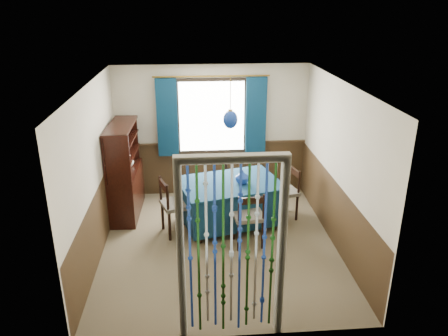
{
  "coord_description": "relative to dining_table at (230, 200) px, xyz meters",
  "views": [
    {
      "loc": [
        -0.4,
        -5.93,
        3.6
      ],
      "look_at": [
        0.11,
        0.46,
        1.1
      ],
      "focal_mm": 35.0,
      "sensor_mm": 36.0,
      "label": 1
    }
  ],
  "objects": [
    {
      "name": "chair_left",
      "position": [
        -0.91,
        -0.21,
        0.06
      ],
      "size": [
        0.58,
        0.6,
        0.96
      ],
      "rotation": [
        0.0,
        0.0,
        -1.24
      ],
      "color": "black",
      "rests_on": "floor"
    },
    {
      "name": "wall_right",
      "position": [
        1.58,
        -0.63,
        0.8
      ],
      "size": [
        0.0,
        4.0,
        4.0
      ],
      "primitive_type": "plane",
      "rotation": [
        1.57,
        0.0,
        -1.57
      ],
      "color": "beige",
      "rests_on": "ground"
    },
    {
      "name": "doorway",
      "position": [
        -0.22,
        -2.57,
        0.6
      ],
      "size": [
        1.16,
        0.12,
        2.18
      ],
      "primitive_type": null,
      "color": "silver",
      "rests_on": "ground"
    },
    {
      "name": "wall_left",
      "position": [
        -2.02,
        -0.63,
        0.8
      ],
      "size": [
        0.0,
        4.0,
        4.0
      ],
      "primitive_type": "plane",
      "rotation": [
        1.57,
        0.0,
        1.57
      ],
      "color": "beige",
      "rests_on": "ground"
    },
    {
      "name": "vase_sideboard",
      "position": [
        -1.72,
        0.8,
        0.46
      ],
      "size": [
        0.19,
        0.19,
        0.2
      ],
      "primitive_type": "imported",
      "rotation": [
        0.0,
        0.0,
        0.0
      ],
      "color": "beige",
      "rests_on": "sideboard"
    },
    {
      "name": "chair_near",
      "position": [
        0.23,
        -0.67,
        0.04
      ],
      "size": [
        0.5,
        0.48,
        0.92
      ],
      "rotation": [
        0.0,
        0.0,
        0.11
      ],
      "color": "black",
      "rests_on": "floor"
    },
    {
      "name": "chair_far",
      "position": [
        -0.16,
        0.71,
        0.05
      ],
      "size": [
        0.52,
        0.51,
        0.94
      ],
      "rotation": [
        0.0,
        0.0,
        3.28
      ],
      "color": "black",
      "rests_on": "floor"
    },
    {
      "name": "wainscot_left",
      "position": [
        -2.01,
        -0.63,
        0.05
      ],
      "size": [
        0.0,
        4.0,
        4.0
      ],
      "primitive_type": "plane",
      "rotation": [
        1.57,
        0.0,
        1.57
      ],
      "color": "#3B2816",
      "rests_on": "ground"
    },
    {
      "name": "sideboard",
      "position": [
        -1.78,
        0.57,
        0.12
      ],
      "size": [
        0.48,
        1.26,
        1.64
      ],
      "rotation": [
        0.0,
        0.0,
        -0.03
      ],
      "color": "black",
      "rests_on": "floor"
    },
    {
      "name": "window",
      "position": [
        -0.22,
        1.32,
        1.1
      ],
      "size": [
        1.32,
        0.12,
        1.42
      ],
      "primitive_type": "cube",
      "color": "black",
      "rests_on": "wall_back"
    },
    {
      "name": "wainscot_right",
      "position": [
        1.56,
        -0.63,
        0.05
      ],
      "size": [
        0.0,
        4.0,
        4.0
      ],
      "primitive_type": "plane",
      "rotation": [
        1.57,
        0.0,
        -1.57
      ],
      "color": "#3B2816",
      "rests_on": "ground"
    },
    {
      "name": "floor",
      "position": [
        -0.22,
        -0.63,
        -0.45
      ],
      "size": [
        4.0,
        4.0,
        0.0
      ],
      "primitive_type": "plane",
      "color": "brown",
      "rests_on": "ground"
    },
    {
      "name": "wall_back",
      "position": [
        -0.22,
        1.37,
        0.8
      ],
      "size": [
        3.6,
        0.0,
        3.6
      ],
      "primitive_type": "plane",
      "rotation": [
        1.57,
        0.0,
        0.0
      ],
      "color": "beige",
      "rests_on": "ground"
    },
    {
      "name": "ceiling",
      "position": [
        -0.22,
        -0.63,
        2.05
      ],
      "size": [
        4.0,
        4.0,
        0.0
      ],
      "primitive_type": "plane",
      "rotation": [
        3.14,
        0.0,
        0.0
      ],
      "color": "silver",
      "rests_on": "ground"
    },
    {
      "name": "vase_table",
      "position": [
        0.2,
        -0.06,
        0.44
      ],
      "size": [
        0.22,
        0.22,
        0.21
      ],
      "primitive_type": "imported",
      "rotation": [
        0.0,
        0.0,
        -0.06
      ],
      "color": "navy",
      "rests_on": "dining_table"
    },
    {
      "name": "bowl_shelf",
      "position": [
        -1.72,
        0.36,
        0.69
      ],
      "size": [
        0.25,
        0.25,
        0.05
      ],
      "primitive_type": "imported",
      "rotation": [
        0.0,
        0.0,
        -0.35
      ],
      "color": "beige",
      "rests_on": "sideboard"
    },
    {
      "name": "pendant_lamp",
      "position": [
        0.0,
        0.0,
        1.39
      ],
      "size": [
        0.23,
        0.23,
        0.8
      ],
      "color": "olive",
      "rests_on": "ceiling"
    },
    {
      "name": "wall_front",
      "position": [
        -0.22,
        -2.63,
        0.8
      ],
      "size": [
        3.6,
        0.0,
        3.6
      ],
      "primitive_type": "plane",
      "rotation": [
        -1.57,
        0.0,
        0.0
      ],
      "color": "beige",
      "rests_on": "ground"
    },
    {
      "name": "chair_right",
      "position": [
        0.98,
        0.22,
        0.03
      ],
      "size": [
        0.52,
        0.53,
        0.91
      ],
      "rotation": [
        0.0,
        0.0,
        1.79
      ],
      "color": "black",
      "rests_on": "floor"
    },
    {
      "name": "wainscot_back",
      "position": [
        -0.22,
        1.36,
        0.05
      ],
      "size": [
        3.6,
        0.0,
        3.6
      ],
      "primitive_type": "plane",
      "rotation": [
        1.57,
        0.0,
        0.0
      ],
      "color": "#3B2816",
      "rests_on": "ground"
    },
    {
      "name": "dining_table",
      "position": [
        0.0,
        0.0,
        0.0
      ],
      "size": [
        1.86,
        1.5,
        0.78
      ],
      "rotation": [
        0.0,
        0.0,
        0.26
      ],
      "color": "#0D2B44",
      "rests_on": "floor"
    },
    {
      "name": "wainscot_front",
      "position": [
        -0.22,
        -2.61,
        0.05
      ],
      "size": [
        3.6,
        0.0,
        3.6
      ],
      "primitive_type": "plane",
      "rotation": [
        -1.57,
        0.0,
        0.0
      ],
      "color": "#3B2816",
      "rests_on": "ground"
    }
  ]
}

